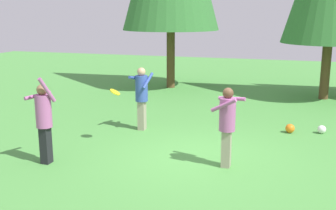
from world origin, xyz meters
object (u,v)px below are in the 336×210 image
person_thrower (44,117)px  ball_orange (290,128)px  person_catcher (142,93)px  person_bystander (227,121)px  ball_white (322,129)px  frisbee (115,92)px

person_thrower → ball_orange: (5.03, 3.93, -0.92)m
person_catcher → ball_orange: (3.96, 0.88, -0.91)m
person_catcher → person_bystander: bearing=60.1°
person_bystander → person_thrower: bearing=29.3°
person_bystander → ball_white: bearing=-107.8°
ball_orange → frisbee: bearing=-152.1°
person_catcher → frisbee: (-0.19, -1.32, 0.27)m
frisbee → ball_white: frisbee is taller
frisbee → ball_white: size_ratio=1.34×
person_thrower → person_catcher: bearing=7.7°
person_catcher → ball_orange: person_catcher is taller
ball_orange → person_thrower: bearing=-142.0°
person_bystander → frisbee: bearing=0.0°
person_bystander → ball_orange: person_bystander is taller
person_bystander → ball_orange: (1.26, 3.00, -0.89)m
person_bystander → frisbee: (-2.89, 0.79, 0.29)m
person_bystander → frisbee: size_ratio=5.64×
person_bystander → frisbee: person_bystander is taller
frisbee → person_bystander: bearing=-15.4°
ball_white → person_thrower: bearing=-144.9°
frisbee → ball_orange: frisbee is taller
person_thrower → frisbee: size_ratio=6.35×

